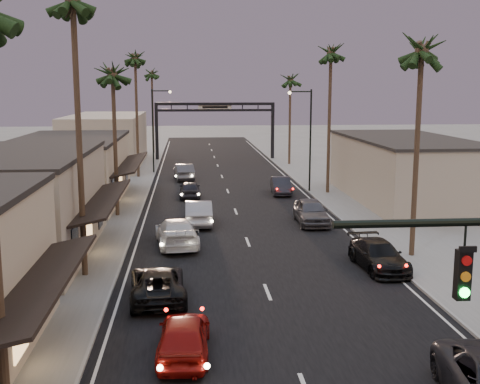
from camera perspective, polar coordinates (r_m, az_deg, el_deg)
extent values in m
plane|color=slate|center=(47.83, -0.69, -1.14)|extent=(200.00, 200.00, 0.00)
cube|color=black|center=(52.73, -1.10, -0.10)|extent=(14.00, 120.00, 0.02)
cube|color=slate|center=(59.82, -10.68, 0.97)|extent=(5.00, 92.00, 0.12)
cube|color=slate|center=(60.92, 7.40, 1.22)|extent=(5.00, 92.00, 0.12)
cube|color=#A59B84|center=(34.76, -20.75, -1.37)|extent=(8.00, 14.00, 5.50)
cube|color=#C3B195|center=(50.18, -15.86, 1.89)|extent=(8.00, 16.00, 5.00)
cube|color=#A59B84|center=(72.70, -12.51, 4.80)|extent=(8.00, 20.00, 6.00)
cube|color=#A59B84|center=(50.42, 15.39, 1.95)|extent=(8.00, 18.00, 5.00)
cube|color=black|center=(12.57, 20.36, -7.36)|extent=(0.28, 0.22, 1.00)
cube|color=black|center=(77.12, -7.90, 5.59)|extent=(0.40, 0.40, 7.00)
cube|color=black|center=(77.79, 3.11, 5.70)|extent=(0.40, 0.40, 7.00)
cube|color=black|center=(76.93, -2.39, 8.35)|extent=(15.20, 0.35, 0.35)
cube|color=black|center=(76.95, -2.39, 7.75)|extent=(15.20, 0.30, 0.30)
cube|color=beige|center=(76.92, -2.39, 8.05)|extent=(4.20, 0.12, 1.00)
cylinder|color=black|center=(53.11, 6.69, 4.80)|extent=(0.16, 0.16, 9.00)
cylinder|color=black|center=(52.72, 5.70, 9.46)|extent=(2.00, 0.12, 0.12)
sphere|color=#FFD899|center=(52.56, 4.72, 9.36)|extent=(0.30, 0.30, 0.30)
cylinder|color=black|center=(65.09, -8.26, 5.68)|extent=(0.16, 0.16, 9.00)
cylinder|color=black|center=(64.88, -7.47, 9.49)|extent=(2.00, 0.12, 0.12)
sphere|color=#FFD899|center=(64.85, -6.66, 9.42)|extent=(0.30, 0.30, 0.30)
cylinder|color=#38281C|center=(29.39, -15.00, 4.38)|extent=(0.28, 0.28, 13.00)
cylinder|color=#38281C|center=(43.32, -11.75, 4.18)|extent=(0.28, 0.28, 10.00)
sphere|color=black|center=(43.15, -12.01, 11.60)|extent=(3.20, 3.20, 3.20)
cylinder|color=#38281C|center=(62.11, -9.75, 6.83)|extent=(0.28, 0.28, 12.00)
sphere|color=black|center=(62.13, -9.93, 12.92)|extent=(3.20, 3.20, 3.20)
cylinder|color=#38281C|center=(33.31, 16.38, 3.20)|extent=(0.28, 0.28, 11.00)
sphere|color=black|center=(33.20, 16.90, 13.71)|extent=(3.20, 3.20, 3.20)
cylinder|color=#38281C|center=(52.33, 8.45, 6.33)|extent=(0.28, 0.28, 12.00)
sphere|color=black|center=(52.35, 8.64, 13.55)|extent=(3.20, 3.20, 3.20)
cylinder|color=#38281C|center=(71.96, 4.74, 6.54)|extent=(0.28, 0.28, 10.00)
sphere|color=black|center=(71.86, 4.81, 11.00)|extent=(3.20, 3.20, 3.20)
cylinder|color=#38281C|center=(85.03, -8.28, 7.32)|extent=(0.28, 0.28, 11.00)
sphere|color=black|center=(84.99, -8.38, 11.43)|extent=(3.20, 3.20, 3.20)
imported|color=maroon|center=(21.29, -5.34, -13.40)|extent=(1.97, 4.45, 1.49)
imported|color=black|center=(26.76, -7.81, -8.60)|extent=(2.67, 5.20, 1.41)
imported|color=gray|center=(40.69, -3.95, -1.94)|extent=(1.75, 5.01, 1.65)
imported|color=silver|center=(35.34, -6.02, -3.82)|extent=(2.87, 5.78, 1.62)
imported|color=black|center=(50.65, -4.77, 0.26)|extent=(1.67, 4.16, 1.42)
imported|color=#424246|center=(60.58, -5.33, 1.92)|extent=(2.22, 5.05, 1.61)
imported|color=black|center=(31.53, 13.00, -5.88)|extent=(2.33, 5.07, 1.44)
imported|color=#444448|center=(41.01, 6.76, -1.86)|extent=(2.09, 5.01, 1.69)
imported|color=black|center=(52.27, 3.91, 0.59)|extent=(1.80, 4.52, 1.46)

